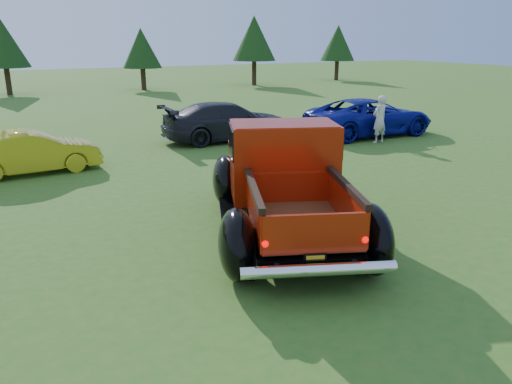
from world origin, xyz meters
name	(u,v)px	position (x,y,z in m)	size (l,w,h in m)	color
ground	(278,250)	(0.00, 0.00, 0.00)	(120.00, 120.00, 0.00)	#2F631C
tree_mid_left	(3,43)	(-3.00, 31.00, 3.38)	(3.20, 3.20, 5.00)	#332114
tree_mid_right	(141,48)	(6.00, 30.00, 2.97)	(2.82, 2.82, 4.40)	#332114
tree_east	(254,38)	(15.00, 29.50, 3.66)	(3.46, 3.46, 5.40)	#332114
tree_far_east	(338,43)	(24.00, 30.50, 3.25)	(3.07, 3.07, 4.80)	#332114
pickup_truck	(283,178)	(0.72, 1.06, 1.01)	(4.33, 6.12, 2.14)	black
show_car_yellow	(32,152)	(-3.43, 7.97, 0.61)	(1.28, 3.68, 1.21)	gold
show_car_grey	(227,121)	(3.50, 9.76, 0.71)	(2.00, 4.91, 1.43)	black
show_car_blue	(370,117)	(8.91, 8.08, 0.72)	(2.38, 5.16, 1.44)	navy
spectator	(380,119)	(8.21, 6.72, 0.86)	(0.63, 0.41, 1.73)	beige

